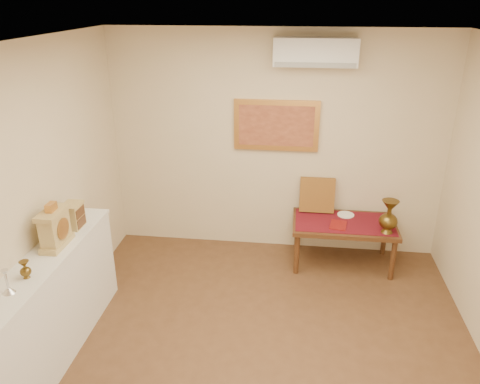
% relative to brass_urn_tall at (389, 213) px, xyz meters
% --- Properties ---
extents(floor, '(4.50, 4.50, 0.00)m').
position_rel_brass_urn_tall_xyz_m(floor, '(-1.30, -1.68, -0.79)').
color(floor, brown).
rests_on(floor, ground).
extents(ceiling, '(4.50, 4.50, 0.00)m').
position_rel_brass_urn_tall_xyz_m(ceiling, '(-1.30, -1.68, 1.91)').
color(ceiling, white).
rests_on(ceiling, ground).
extents(wall_back, '(4.00, 0.02, 2.70)m').
position_rel_brass_urn_tall_xyz_m(wall_back, '(-1.30, 0.57, 0.56)').
color(wall_back, beige).
rests_on(wall_back, ground).
extents(wall_left, '(0.02, 4.50, 2.70)m').
position_rel_brass_urn_tall_xyz_m(wall_left, '(-3.30, -1.68, 0.56)').
color(wall_left, beige).
rests_on(wall_left, ground).
extents(candlestick, '(0.09, 0.09, 0.20)m').
position_rel_brass_urn_tall_xyz_m(candlestick, '(-3.12, -2.16, 0.29)').
color(candlestick, silver).
rests_on(candlestick, display_ledge).
extents(brass_urn_small, '(0.09, 0.09, 0.19)m').
position_rel_brass_urn_tall_xyz_m(brass_urn_small, '(-3.10, -1.95, 0.28)').
color(brass_urn_small, brown).
rests_on(brass_urn_small, display_ledge).
extents(table_cloth, '(1.14, 0.59, 0.01)m').
position_rel_brass_urn_tall_xyz_m(table_cloth, '(-0.45, 0.20, -0.24)').
color(table_cloth, maroon).
rests_on(table_cloth, low_table).
extents(brass_urn_tall, '(0.21, 0.21, 0.47)m').
position_rel_brass_urn_tall_xyz_m(brass_urn_tall, '(0.00, 0.00, 0.00)').
color(brass_urn_tall, brown).
rests_on(brass_urn_tall, table_cloth).
extents(plate, '(0.20, 0.20, 0.01)m').
position_rel_brass_urn_tall_xyz_m(plate, '(-0.42, 0.38, -0.23)').
color(plate, white).
rests_on(plate, table_cloth).
extents(menu, '(0.22, 0.28, 0.01)m').
position_rel_brass_urn_tall_xyz_m(menu, '(-0.53, 0.10, -0.23)').
color(menu, maroon).
rests_on(menu, table_cloth).
extents(cushion, '(0.42, 0.19, 0.43)m').
position_rel_brass_urn_tall_xyz_m(cushion, '(-0.77, 0.48, -0.02)').
color(cushion, maroon).
rests_on(cushion, table_cloth).
extents(display_ledge, '(0.37, 2.02, 0.98)m').
position_rel_brass_urn_tall_xyz_m(display_ledge, '(-3.12, -1.68, -0.30)').
color(display_ledge, silver).
rests_on(display_ledge, floor).
extents(mantel_clock, '(0.17, 0.36, 0.41)m').
position_rel_brass_urn_tall_xyz_m(mantel_clock, '(-3.10, -1.44, 0.36)').
color(mantel_clock, tan).
rests_on(mantel_clock, display_ledge).
extents(wooden_chest, '(0.16, 0.21, 0.24)m').
position_rel_brass_urn_tall_xyz_m(wooden_chest, '(-3.11, -1.09, 0.31)').
color(wooden_chest, tan).
rests_on(wooden_chest, display_ledge).
extents(low_table, '(1.20, 0.70, 0.55)m').
position_rel_brass_urn_tall_xyz_m(low_table, '(-0.45, 0.20, -0.31)').
color(low_table, '#502D18').
rests_on(low_table, floor).
extents(painting, '(1.00, 0.06, 0.60)m').
position_rel_brass_urn_tall_xyz_m(painting, '(-1.30, 0.55, 0.81)').
color(painting, '#CB8B41').
rests_on(painting, wall_back).
extents(ac_unit, '(0.90, 0.25, 0.30)m').
position_rel_brass_urn_tall_xyz_m(ac_unit, '(-0.90, 0.44, 1.66)').
color(ac_unit, silver).
rests_on(ac_unit, wall_back).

